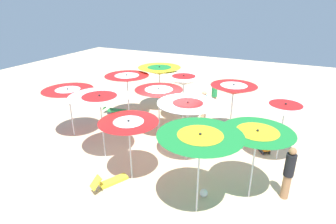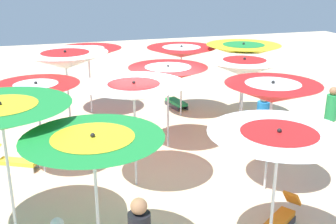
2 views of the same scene
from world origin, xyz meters
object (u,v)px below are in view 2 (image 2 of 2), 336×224
beach_umbrella_7 (168,74)px  beachgoer_0 (330,116)px  beach_umbrella_0 (1,117)px  beach_umbrella_2 (278,144)px  beachgoer_2 (262,125)px  beach_umbrella_3 (37,92)px  beach_umbrella_6 (66,60)px  beach_umbrella_10 (181,52)px  beach_umbrella_5 (272,93)px  beach_umbrella_1 (93,147)px  lounger_0 (175,101)px  beach_umbrella_8 (244,68)px  lounger_2 (14,162)px  beach_umbrella_4 (134,92)px  beach_ball (57,224)px  beach_umbrella_9 (88,53)px  lounger_1 (279,220)px  beach_umbrella_11 (243,51)px

beach_umbrella_7 → beachgoer_0: bearing=-107.7°
beach_umbrella_0 → beach_umbrella_7: bearing=-50.3°
beach_umbrella_2 → beachgoer_2: (3.58, -1.81, -1.17)m
beach_umbrella_3 → beach_umbrella_6: beach_umbrella_6 is taller
beach_umbrella_2 → beach_umbrella_10: 7.34m
beachgoer_0 → beach_umbrella_10: bearing=-163.2°
beach_umbrella_5 → beach_umbrella_6: (3.96, 3.77, 0.10)m
beach_umbrella_1 → lounger_0: size_ratio=1.78×
beach_umbrella_6 → beach_umbrella_8: size_ratio=1.07×
beach_umbrella_2 → lounger_2: size_ratio=1.85×
beach_umbrella_0 → beach_umbrella_4: beach_umbrella_0 is taller
beach_umbrella_3 → beach_umbrella_7: size_ratio=0.98×
beach_ball → beach_umbrella_5: bearing=-86.5°
beach_umbrella_4 → beach_umbrella_9: bearing=3.3°
beach_umbrella_4 → beachgoer_2: (0.45, -3.29, -1.24)m
beach_umbrella_9 → beach_umbrella_4: bearing=-176.7°
beach_umbrella_10 → beachgoer_2: beach_umbrella_10 is taller
beach_umbrella_9 → beach_umbrella_10: 2.98m
beach_umbrella_5 → beach_umbrella_7: 3.13m
lounger_1 → beach_umbrella_7: bearing=-113.3°
beach_umbrella_3 → beach_ball: (-2.52, -0.16, -1.82)m
beach_umbrella_4 → beach_umbrella_8: size_ratio=1.00×
beach_umbrella_9 → beachgoer_2: (-4.86, -3.60, -1.09)m
lounger_0 → beach_umbrella_8: bearing=0.4°
beach_umbrella_1 → beachgoer_0: beach_umbrella_1 is taller
lounger_2 → lounger_0: bearing=61.3°
beach_umbrella_4 → beach_umbrella_5: bearing=-111.4°
beach_umbrella_8 → beach_umbrella_11: 1.90m
beach_umbrella_3 → beach_umbrella_8: (0.26, -5.19, 0.15)m
beach_umbrella_11 → lounger_1: 6.30m
beach_umbrella_0 → lounger_2: size_ratio=2.03×
lounger_0 → beach_ball: 7.69m
beach_umbrella_2 → beach_umbrella_0: bearing=65.3°
beach_umbrella_5 → lounger_1: size_ratio=2.01×
beach_umbrella_9 → beach_umbrella_5: bearing=-155.3°
beach_umbrella_7 → beach_ball: beach_umbrella_7 is taller
beach_umbrella_7 → beachgoer_2: bearing=-124.2°
beach_umbrella_2 → beach_umbrella_11: bearing=-22.3°
beachgoer_0 → beach_ball: size_ratio=6.57×
beach_umbrella_4 → beach_umbrella_5: size_ratio=0.98×
lounger_0 → beach_umbrella_3: bearing=-60.2°
beach_umbrella_10 → lounger_0: 2.10m
beach_umbrella_5 → beach_umbrella_11: (4.23, -1.48, 0.02)m
beach_umbrella_6 → beach_umbrella_7: beach_umbrella_6 is taller
beach_umbrella_7 → lounger_1: 4.69m
beach_umbrella_4 → beach_umbrella_2: bearing=-154.5°
beach_umbrella_6 → beach_umbrella_7: bearing=-114.6°
beach_umbrella_2 → beach_umbrella_6: 6.62m
beach_umbrella_0 → beach_umbrella_2: bearing=-114.7°
beach_umbrella_8 → beach_umbrella_9: beach_umbrella_8 is taller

